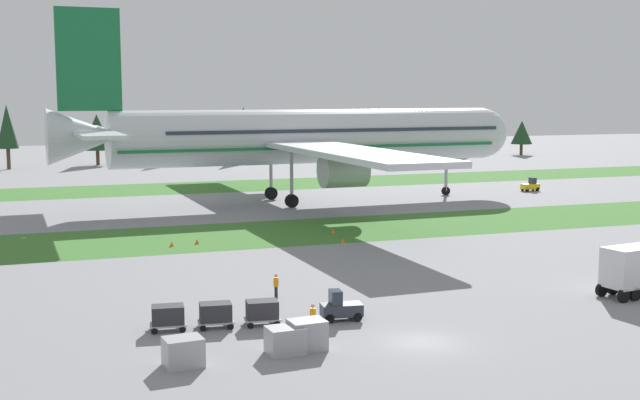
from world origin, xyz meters
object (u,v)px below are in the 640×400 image
airliner (299,136)px  taxiway_marker_0 (343,241)px  uld_container_0 (183,352)px  taxiway_marker_2 (333,231)px  uld_container_2 (285,340)px  taxiway_marker_1 (172,244)px  cargo_dolly_lead (262,310)px  cargo_dolly_second (216,313)px  ground_crew_marshaller (276,285)px  pushback_tractor (531,185)px  uld_container_1 (307,335)px  taxiway_marker_3 (197,241)px  cargo_dolly_third (168,316)px  baggage_tug (340,308)px  ground_crew_loader (313,317)px

airliner → taxiway_marker_0: bearing=-11.7°
uld_container_0 → taxiway_marker_2: bearing=58.9°
uld_container_2 → taxiway_marker_0: bearing=63.6°
taxiway_marker_2 → taxiway_marker_1: bearing=-173.5°
cargo_dolly_lead → taxiway_marker_2: cargo_dolly_lead is taller
cargo_dolly_second → ground_crew_marshaller: ground_crew_marshaller is taller
pushback_tractor → uld_container_1: pushback_tractor is taller
cargo_dolly_lead → taxiway_marker_3: (1.67, 29.21, -0.67)m
cargo_dolly_second → pushback_tractor: 81.55m
uld_container_0 → uld_container_2: (5.74, 0.27, -0.02)m
taxiway_marker_3 → taxiway_marker_2: bearing=5.6°
taxiway_marker_3 → uld_container_0: bearing=-102.3°
airliner → taxiway_marker_3: (-18.74, -25.75, -8.50)m
airliner → pushback_tractor: size_ratio=29.44×
cargo_dolly_third → pushback_tractor: 83.43m
baggage_tug → cargo_dolly_second: 7.93m
cargo_dolly_second → ground_crew_marshaller: size_ratio=1.36×
airliner → cargo_dolly_lead: airliner is taller
uld_container_0 → ground_crew_marshaller: bearing=54.8°
ground_crew_loader → uld_container_1: 3.43m
ground_crew_loader → uld_container_0: size_ratio=0.87×
cargo_dolly_second → cargo_dolly_lead: bearing=90.0°
cargo_dolly_lead → cargo_dolly_third: 5.80m
airliner → pushback_tractor: airliner is taller
baggage_tug → cargo_dolly_second: (-7.86, 1.00, 0.10)m
cargo_dolly_lead → taxiway_marker_0: (15.03, 24.92, -0.67)m
cargo_dolly_second → taxiway_marker_1: (2.03, 28.34, -0.69)m
baggage_tug → uld_container_2: bearing=-37.4°
cargo_dolly_second → uld_container_0: (-3.22, -6.67, -0.14)m
cargo_dolly_third → uld_container_1: 9.34m
ground_crew_loader → taxiway_marker_0: 30.21m
pushback_tractor → ground_crew_marshaller: size_ratio=1.51×
ground_crew_marshaller → taxiway_marker_1: size_ratio=3.76×
uld_container_0 → ground_crew_loader: bearing=23.7°
airliner → uld_container_0: size_ratio=38.77×
ground_crew_loader → taxiway_marker_3: (-0.80, 31.76, -0.69)m
airliner → taxiway_marker_3: 32.96m
cargo_dolly_third → uld_container_0: uld_container_0 is taller
taxiway_marker_2 → ground_crew_marshaller: bearing=-118.8°
taxiway_marker_2 → ground_crew_loader: bearing=-112.5°
airliner → ground_crew_loader: bearing=-18.9°
airliner → uld_container_2: bearing=-20.3°
baggage_tug → uld_container_0: bearing=-55.7°
cargo_dolly_second → ground_crew_marshaller: bearing=143.6°
uld_container_1 → pushback_tractor: bearing=47.9°
ground_crew_marshaller → uld_container_0: (-8.86, -12.59, -0.16)m
cargo_dolly_second → ground_crew_loader: size_ratio=1.36×
baggage_tug → uld_container_0: size_ratio=1.37×
ground_crew_marshaller → taxiway_marker_1: bearing=13.0°
uld_container_1 → taxiway_marker_1: uld_container_1 is taller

